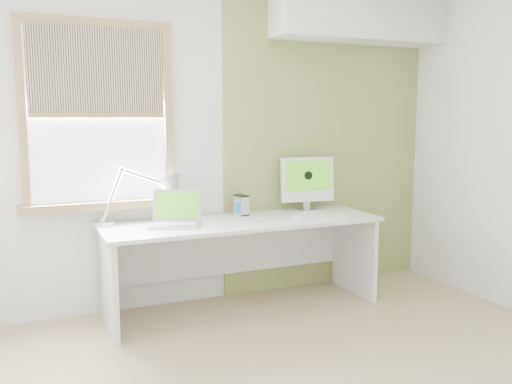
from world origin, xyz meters
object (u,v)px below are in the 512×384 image
desk (240,243)px  laptop (176,217)px  external_drive (241,205)px  imac (307,181)px  desk_lamp (159,192)px

desk → laptop: (-0.54, -0.03, 0.26)m
laptop → desk: bearing=3.0°
desk → external_drive: 0.33m
laptop → imac: size_ratio=0.95×
desk_lamp → laptop: size_ratio=1.69×
laptop → external_drive: (0.61, 0.19, 0.02)m
laptop → external_drive: bearing=16.9°
desk_lamp → imac: imac is taller
external_drive → imac: bearing=-0.6°
desk → desk_lamp: (-0.61, 0.16, 0.42)m
desk → desk_lamp: desk_lamp is taller
external_drive → desk_lamp: bearing=179.8°
desk → desk_lamp: bearing=165.4°
external_drive → desk: bearing=-114.8°
desk → external_drive: external_drive is taller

